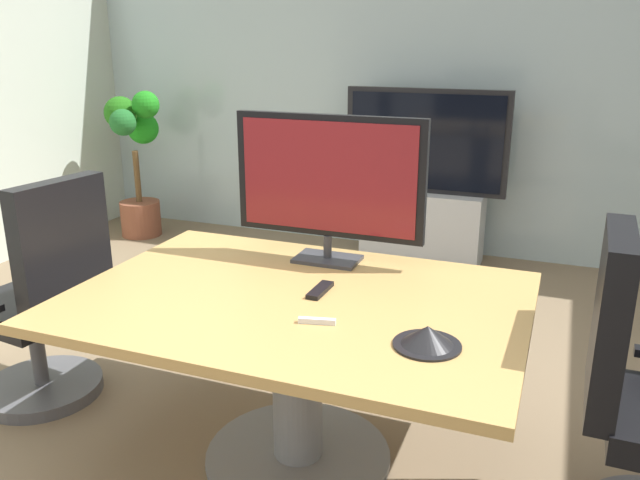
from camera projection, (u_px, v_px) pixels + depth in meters
The scene contains 10 objects.
ground_plane at pixel (270, 466), 2.62m from camera, with size 7.11×7.11×0.00m, color #7A664C.
wall_back_glass_partition at pixel (438, 81), 4.93m from camera, with size 6.07×0.10×2.67m, color #9EB2B7.
conference_table at pixel (297, 342), 2.51m from camera, with size 1.71×1.20×0.73m.
office_chair_left at pixel (45, 311), 2.97m from camera, with size 0.62×0.60×1.09m.
tv_monitor at pixel (329, 180), 2.73m from camera, with size 0.84×0.18×0.64m.
wall_display_unit at pixel (423, 205), 4.88m from camera, with size 1.20×0.36×1.31m.
potted_plant at pixel (136, 156), 5.47m from camera, with size 0.51×0.63×1.24m.
conference_phone at pixel (427, 337), 2.05m from camera, with size 0.22×0.22×0.07m.
remote_control at pixel (320, 290), 2.48m from camera, with size 0.05×0.17×0.02m, color black.
whiteboard_marker at pixel (317, 321), 2.21m from camera, with size 0.13×0.02×0.02m, color silver.
Camera 1 is at (0.99, -2.00, 1.67)m, focal length 36.20 mm.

